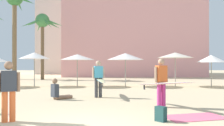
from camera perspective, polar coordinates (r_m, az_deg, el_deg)
name	(u,v)px	position (r m, az deg, el deg)	size (l,w,h in m)	color
hotel_pink	(133,6)	(35.53, 4.85, 12.77)	(17.82, 8.66, 19.20)	pink
hotel_tower_gray	(79,3)	(45.85, -7.47, 13.38)	(12.03, 10.50, 24.79)	#BCB7AD
palm_tree_left	(44,26)	(27.13, -15.25, 8.13)	(4.50, 3.93, 6.82)	brown
palm_tree_center	(16,7)	(28.76, -21.04, 11.82)	(4.68, 4.48, 9.45)	brown
cafe_umbrella_0	(126,57)	(17.99, 3.29, 1.48)	(2.66, 2.66, 2.38)	gray
cafe_umbrella_2	(212,59)	(19.08, 21.86, 0.92)	(2.05, 2.05, 2.24)	gray
cafe_umbrella_4	(78,57)	(18.11, -7.65, 1.34)	(2.46, 2.46, 2.30)	gray
cafe_umbrella_5	(36,56)	(18.85, -16.98, 1.61)	(2.21, 2.21, 2.44)	gray
cafe_umbrella_7	(176,55)	(18.52, 14.40, 1.73)	(2.57, 2.57, 2.43)	gray
beach_towel	(196,117)	(8.05, 18.48, -11.60)	(1.80, 1.02, 0.01)	#EF6684
backpack	(162,114)	(7.24, 11.30, -11.33)	(0.35, 0.35, 0.42)	#1E4241
person_mid_right	(59,92)	(11.68, -11.92, -6.44)	(0.96, 0.88, 0.95)	#936B51
person_mid_left	(163,82)	(9.34, 11.53, -4.20)	(1.66, 2.97, 1.80)	#B7337F
person_far_left	(99,78)	(12.15, -2.86, -3.35)	(0.95, 2.95, 1.76)	#3D3D42
person_far_right	(10,89)	(7.51, -22.19, -5.40)	(0.58, 0.38, 1.67)	orange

